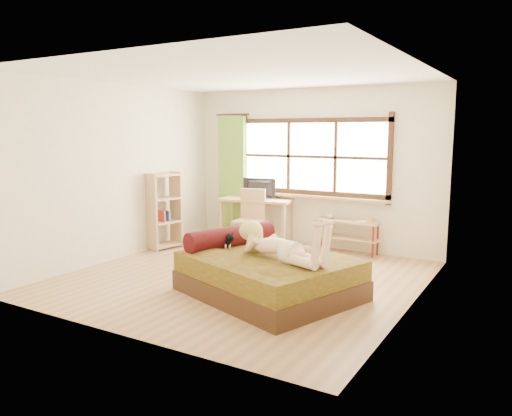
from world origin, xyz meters
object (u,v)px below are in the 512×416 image
Objects in this scene: bed at (266,273)px; kitten at (224,239)px; pipe_shelf at (347,229)px; woman at (278,235)px; bookshelf at (164,210)px; chair at (250,215)px; desk at (257,204)px.

bed is 0.76m from kitten.
woman is at bearing -85.43° from pipe_shelf.
bookshelf is (-2.80, -1.26, 0.26)m from pipe_shelf.
chair is at bearing 43.35° from bookshelf.
bookshelf reaches higher than pipe_shelf.
pipe_shelf is 0.85× the size of bookshelf.
woman is 2.67m from chair.
chair reaches higher than bed.
bed is at bearing -179.33° from woman.
desk is 1.24× the size of pipe_shelf.
desk is at bearing -173.22° from pipe_shelf.
bed is 8.06× the size of kitten.
kitten is 2.46m from desk.
desk is at bearing 55.79° from bookshelf.
kitten is at bearing -76.68° from chair.
woman is 2.60m from pipe_shelf.
chair is (-1.45, 2.02, 0.30)m from bed.
woman is 0.90m from kitten.
bookshelf is at bearing 169.43° from kitten.
chair is 1.47m from bookshelf.
woman reaches higher than bed.
pipe_shelf is at bearing 8.72° from chair.
bookshelf is (-2.02, 1.16, 0.05)m from kitten.
kitten is 2.09m from chair.
desk is at bearing 142.07° from bed.
desk is at bearing 95.18° from chair.
kitten is 0.21× the size of desk.
kitten is 0.29× the size of chair.
bookshelf is (-1.16, -1.14, -0.04)m from desk.
woman is 1.00× the size of desk.
bed is 0.55m from woman.
bed reaches higher than kitten.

